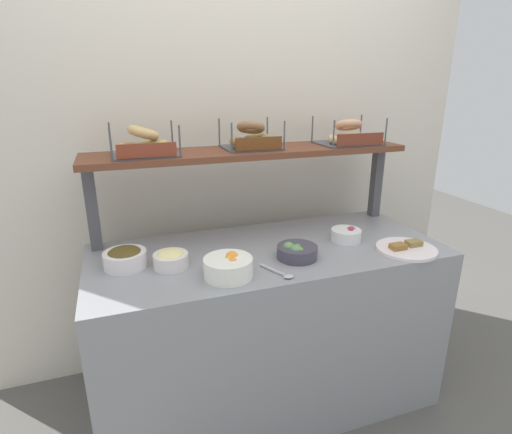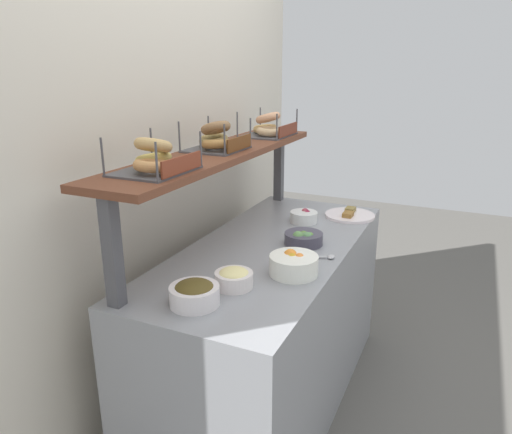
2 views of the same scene
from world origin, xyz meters
name	(u,v)px [view 1 (image 1 of 2)]	position (x,y,z in m)	size (l,w,h in m)	color
ground_plane	(267,395)	(0.00, 0.00, 0.00)	(8.00, 8.00, 0.00)	#595651
back_wall	(234,156)	(0.00, 0.55, 1.20)	(2.84, 0.06, 2.40)	silver
deli_counter	(268,327)	(0.00, 0.00, 0.42)	(1.64, 0.70, 0.85)	gray
shelf_riser_left	(92,208)	(-0.76, 0.27, 1.05)	(0.05, 0.05, 0.40)	#4C4C51
shelf_riser_right	(376,182)	(0.76, 0.27, 1.05)	(0.05, 0.05, 0.40)	#4C4C51
upper_shelf	(250,152)	(0.00, 0.27, 1.26)	(1.60, 0.32, 0.03)	brown
bowl_veggie_mix	(297,251)	(0.08, -0.13, 0.88)	(0.18, 0.18, 0.07)	#433F4E
bowl_beet_salad	(346,234)	(0.40, -0.02, 0.88)	(0.15, 0.15, 0.07)	white
bowl_egg_salad	(171,259)	(-0.46, -0.04, 0.89)	(0.15, 0.15, 0.08)	white
bowl_chocolate_spread	(125,258)	(-0.64, 0.02, 0.89)	(0.18, 0.18, 0.09)	white
bowl_fruit_salad	(228,267)	(-0.25, -0.21, 0.89)	(0.20, 0.20, 0.10)	white
serving_plate_white	(406,249)	(0.60, -0.23, 0.86)	(0.27, 0.27, 0.04)	white
serving_spoon_near_plate	(281,273)	(-0.05, -0.26, 0.86)	(0.09, 0.16, 0.01)	#B7B7BC
bagel_basket_sesame	(144,145)	(-0.51, 0.26, 1.33)	(0.29, 0.24, 0.14)	#4C4C51
bagel_basket_everything	(251,138)	(0.01, 0.28, 1.33)	(0.28, 0.25, 0.15)	#4C4C51
bagel_basket_plain	(348,136)	(0.54, 0.25, 1.32)	(0.31, 0.25, 0.14)	#4C4C51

